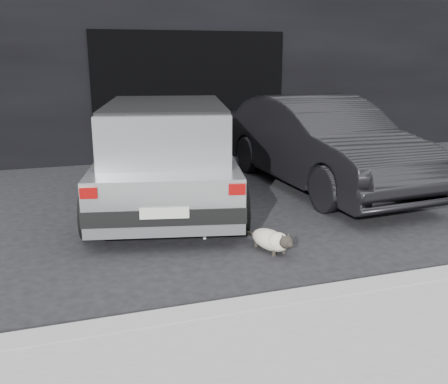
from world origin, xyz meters
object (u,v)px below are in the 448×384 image
object	(u,v)px
second_car	(320,142)
cat_white	(215,222)
cat_siamese	(273,240)
silver_hatchback	(166,150)

from	to	relation	value
second_car	cat_white	xyz separation A→B (m)	(-2.34, -1.72, -0.58)
second_car	cat_siamese	world-z (taller)	second_car
cat_siamese	cat_white	bearing A→B (deg)	-71.38
cat_siamese	cat_white	xyz separation A→B (m)	(-0.46, 0.71, 0.03)
silver_hatchback	second_car	bearing A→B (deg)	18.20
cat_siamese	cat_white	distance (m)	0.85
second_car	cat_white	distance (m)	2.96
silver_hatchback	cat_white	bearing A→B (deg)	-66.55
cat_siamese	cat_white	world-z (taller)	cat_white
second_car	cat_siamese	xyz separation A→B (m)	(-1.88, -2.43, -0.61)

